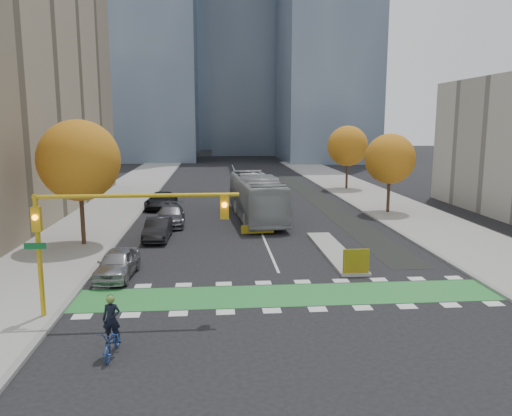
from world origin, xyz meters
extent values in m
plane|color=black|center=(0.00, 0.00, 0.00)|extent=(300.00, 300.00, 0.00)
cube|color=gray|center=(-13.50, 20.00, 0.07)|extent=(7.00, 120.00, 0.15)
cube|color=gray|center=(13.50, 20.00, 0.07)|extent=(7.00, 120.00, 0.15)
cube|color=gray|center=(-10.00, 20.00, 0.07)|extent=(0.30, 120.00, 0.16)
cube|color=gray|center=(10.00, 20.00, 0.07)|extent=(0.30, 120.00, 0.16)
cube|color=#2A8036|center=(0.00, 1.50, 0.01)|extent=(20.00, 3.00, 0.01)
cube|color=silver|center=(0.00, 40.00, 0.01)|extent=(0.15, 70.00, 0.01)
cube|color=black|center=(7.50, 30.00, 0.01)|extent=(2.50, 50.00, 0.01)
cube|color=gray|center=(4.00, 9.00, 0.08)|extent=(1.60, 10.00, 0.16)
cube|color=yellow|center=(4.00, 4.20, 0.80)|extent=(1.40, 0.12, 1.30)
cube|color=#47566B|center=(20.00, 85.00, 30.00)|extent=(18.00, 24.00, 60.00)
cube|color=#47566B|center=(-4.00, 140.00, 40.00)|extent=(26.00, 26.00, 80.00)
cylinder|color=#332114|center=(-12.00, 12.00, 2.62)|extent=(0.28, 0.28, 5.25)
sphere|color=#965B12|center=(-12.00, 12.00, 5.62)|extent=(5.20, 5.20, 5.20)
cylinder|color=#332114|center=(12.00, 22.00, 2.27)|extent=(0.28, 0.28, 4.55)
sphere|color=#965B12|center=(12.00, 22.00, 4.88)|extent=(4.40, 4.40, 4.40)
cylinder|color=#332114|center=(12.50, 38.00, 2.45)|extent=(0.28, 0.28, 4.90)
sphere|color=#965B12|center=(12.50, 38.00, 5.25)|extent=(4.80, 4.80, 4.80)
cylinder|color=#BF9914|center=(-10.50, -0.50, 2.60)|extent=(0.20, 0.20, 5.20)
cylinder|color=#BF9914|center=(-6.50, -0.50, 5.10)|extent=(8.20, 0.16, 0.16)
cube|color=#BF9914|center=(-10.50, -0.50, 4.20)|extent=(0.35, 0.28, 1.00)
sphere|color=orange|center=(-10.50, -0.68, 4.30)|extent=(0.22, 0.22, 0.22)
cube|color=#BF9914|center=(-3.00, -0.50, 4.60)|extent=(0.35, 0.28, 1.00)
sphere|color=orange|center=(-3.00, -0.68, 4.70)|extent=(0.22, 0.22, 0.22)
cube|color=#0C5926|center=(-10.50, -0.90, 3.20)|extent=(0.85, 0.04, 0.25)
imported|color=navy|center=(-7.00, -4.07, 0.50)|extent=(0.78, 1.93, 0.99)
imported|color=black|center=(-7.00, -4.07, 1.34)|extent=(0.64, 0.44, 1.68)
sphere|color=#597F2D|center=(-7.00, -4.07, 2.04)|extent=(0.29, 0.29, 0.29)
imported|color=#95989B|center=(0.10, 20.57, 1.85)|extent=(4.05, 13.49, 3.71)
imported|color=#929397|center=(-8.52, 5.00, 0.75)|extent=(2.05, 4.48, 1.49)
imported|color=black|center=(-7.34, 13.41, 0.75)|extent=(1.73, 4.61, 1.50)
imported|color=#4E4E53|center=(-6.88, 18.41, 0.77)|extent=(2.37, 5.42, 1.55)
imported|color=black|center=(-8.43, 26.30, 0.76)|extent=(2.80, 5.61, 1.53)
camera|label=1|loc=(-3.39, -20.70, 8.01)|focal=35.00mm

